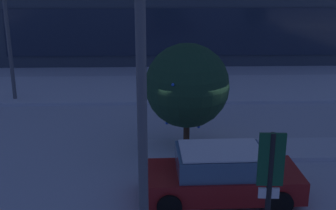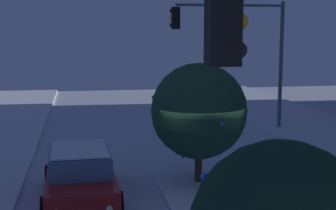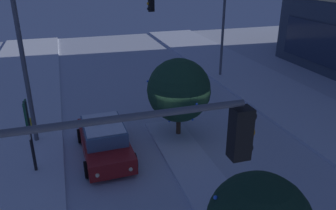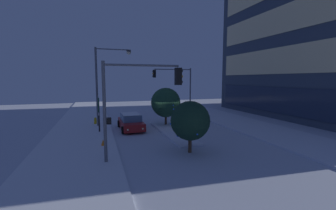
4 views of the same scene
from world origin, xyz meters
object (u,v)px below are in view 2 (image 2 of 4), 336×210
at_px(car_near, 80,175).
at_px(decorated_tree_left_of_median, 199,111).
at_px(street_lamp_arched, 11,22).
at_px(traffic_light_corner_far_left, 237,40).
at_px(traffic_light_corner_near_right, 4,109).

xyz_separation_m(car_near, decorated_tree_left_of_median, (-0.68, 3.58, 1.62)).
bearing_deg(street_lamp_arched, decorated_tree_left_of_median, -15.19).
relative_size(street_lamp_arched, decorated_tree_left_of_median, 2.01).
bearing_deg(traffic_light_corner_far_left, street_lamp_arched, 35.01).
bearing_deg(traffic_light_corner_near_right, street_lamp_arched, 96.76).
bearing_deg(car_near, traffic_light_corner_far_left, 137.91).
bearing_deg(traffic_light_corner_near_right, car_near, 84.85).
bearing_deg(decorated_tree_left_of_median, car_near, -79.27).
height_order(car_near, traffic_light_corner_near_right, traffic_light_corner_near_right).
bearing_deg(traffic_light_corner_far_left, decorated_tree_left_of_median, 64.42).
height_order(car_near, street_lamp_arched, street_lamp_arched).
relative_size(car_near, street_lamp_arched, 0.60).
height_order(traffic_light_corner_far_left, traffic_light_corner_near_right, traffic_light_corner_far_left).
relative_size(traffic_light_corner_far_left, decorated_tree_left_of_median, 1.62).
bearing_deg(traffic_light_corner_far_left, car_near, 49.34).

